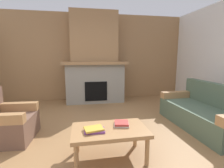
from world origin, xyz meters
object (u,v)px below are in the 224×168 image
at_px(armchair, 6,123).
at_px(coffee_table, 110,132).
at_px(couch, 205,113).
at_px(fireplace, 95,64).

bearing_deg(armchair, coffee_table, -27.04).
xyz_separation_m(armchair, coffee_table, (1.61, -0.82, 0.08)).
relative_size(couch, coffee_table, 1.82).
bearing_deg(fireplace, coffee_table, -91.08).
height_order(armchair, coffee_table, armchair).
xyz_separation_m(couch, coffee_table, (-2.00, -0.67, 0.09)).
distance_m(couch, coffee_table, 2.11).
height_order(couch, armchair, same).
distance_m(fireplace, coffee_table, 3.16).
xyz_separation_m(couch, armchair, (-3.61, 0.15, 0.01)).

